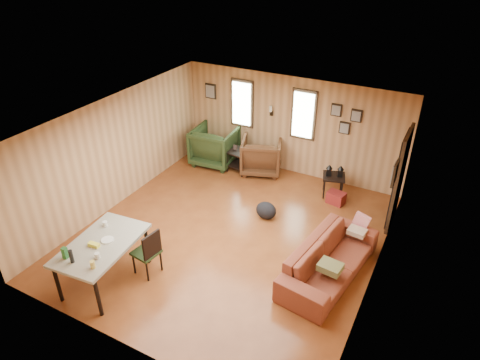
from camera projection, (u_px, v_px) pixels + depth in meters
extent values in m
cube|color=brown|center=(231.00, 235.00, 8.50)|extent=(5.50, 6.00, 0.02)
cube|color=#997C5B|center=(229.00, 122.00, 7.28)|extent=(5.50, 6.00, 0.02)
cube|color=tan|center=(291.00, 126.00, 10.18)|extent=(5.50, 0.02, 2.40)
cube|color=tan|center=(118.00, 286.00, 5.59)|extent=(5.50, 0.02, 2.40)
cube|color=tan|center=(116.00, 151.00, 9.00)|extent=(0.02, 6.00, 2.40)
cube|color=tan|center=(382.00, 224.00, 6.77)|extent=(0.02, 6.00, 2.40)
cube|color=black|center=(242.00, 103.00, 10.50)|extent=(0.60, 0.05, 1.20)
cube|color=#E0F2D1|center=(241.00, 104.00, 10.47)|extent=(0.48, 0.04, 1.06)
cube|color=black|center=(304.00, 115.00, 9.86)|extent=(0.60, 0.05, 1.20)
cube|color=#E0F2D1|center=(303.00, 115.00, 9.83)|extent=(0.48, 0.04, 1.06)
cube|color=black|center=(271.00, 113.00, 10.21)|extent=(0.07, 0.05, 0.12)
cylinder|color=silver|center=(271.00, 109.00, 10.10)|extent=(0.07, 0.07, 0.14)
cube|color=black|center=(399.00, 180.00, 8.38)|extent=(0.06, 1.00, 2.05)
cube|color=black|center=(397.00, 179.00, 8.39)|extent=(0.04, 0.82, 1.90)
cube|color=black|center=(336.00, 110.00, 9.43)|extent=(0.24, 0.04, 0.28)
cube|color=#9E998C|center=(336.00, 110.00, 9.40)|extent=(0.19, 0.02, 0.22)
cube|color=black|center=(356.00, 116.00, 9.27)|extent=(0.24, 0.04, 0.28)
cube|color=#9E998C|center=(356.00, 116.00, 9.25)|extent=(0.19, 0.02, 0.22)
cube|color=black|center=(345.00, 128.00, 9.53)|extent=(0.24, 0.04, 0.28)
cube|color=#9E998C|center=(344.00, 128.00, 9.50)|extent=(0.19, 0.02, 0.22)
cube|color=black|center=(211.00, 91.00, 10.78)|extent=(0.30, 0.04, 0.38)
cube|color=#9E998C|center=(210.00, 92.00, 10.76)|extent=(0.24, 0.02, 0.31)
cube|color=black|center=(395.00, 173.00, 7.18)|extent=(0.04, 0.34, 0.42)
cube|color=#9E998C|center=(393.00, 173.00, 7.20)|extent=(0.02, 0.27, 0.34)
imported|color=brown|center=(330.00, 255.00, 7.29)|extent=(0.99, 2.35, 0.89)
imported|color=#462815|center=(261.00, 154.00, 10.49)|extent=(1.19, 1.15, 0.97)
imported|color=#233417|center=(215.00, 144.00, 10.85)|extent=(1.12, 1.06, 1.07)
cube|color=black|center=(239.00, 152.00, 10.47)|extent=(0.60, 0.56, 0.04)
cube|color=black|center=(239.00, 165.00, 10.66)|extent=(0.55, 0.50, 0.03)
cylinder|color=black|center=(227.00, 162.00, 10.59)|extent=(0.04, 0.04, 0.53)
cylinder|color=black|center=(242.00, 167.00, 10.36)|extent=(0.04, 0.04, 0.53)
cylinder|color=black|center=(237.00, 156.00, 10.86)|extent=(0.04, 0.04, 0.53)
cylinder|color=black|center=(251.00, 161.00, 10.63)|extent=(0.04, 0.04, 0.53)
cube|color=#3F2F2A|center=(235.00, 147.00, 10.49)|extent=(0.10, 0.03, 0.13)
cube|color=#3F2F2A|center=(242.00, 150.00, 10.39)|extent=(0.09, 0.03, 0.12)
cube|color=black|center=(334.00, 177.00, 9.53)|extent=(0.60, 0.60, 0.04)
cylinder|color=black|center=(324.00, 189.00, 9.52)|extent=(0.04, 0.04, 0.48)
cylinder|color=black|center=(342.00, 191.00, 9.46)|extent=(0.04, 0.04, 0.48)
cylinder|color=black|center=(324.00, 181.00, 9.85)|extent=(0.04, 0.04, 0.48)
cylinder|color=black|center=(341.00, 182.00, 9.78)|extent=(0.04, 0.04, 0.48)
cube|color=black|center=(329.00, 172.00, 9.50)|extent=(0.13, 0.13, 0.17)
cone|color=black|center=(329.00, 167.00, 9.43)|extent=(0.18, 0.18, 0.10)
cube|color=black|center=(340.00, 173.00, 9.46)|extent=(0.13, 0.13, 0.17)
cone|color=black|center=(341.00, 168.00, 9.39)|extent=(0.18, 0.18, 0.10)
cube|color=maroon|center=(336.00, 198.00, 9.42)|extent=(0.42, 0.34, 0.27)
ellipsoid|color=black|center=(266.00, 210.00, 8.89)|extent=(0.46, 0.36, 0.38)
cube|color=brown|center=(330.00, 267.00, 6.97)|extent=(0.41, 0.34, 0.12)
cube|color=red|center=(361.00, 221.00, 7.94)|extent=(0.34, 0.12, 0.33)
cube|color=#9C8369|center=(357.00, 232.00, 7.81)|extent=(0.35, 0.28, 0.09)
cube|color=gray|center=(101.00, 245.00, 7.01)|extent=(1.08, 1.65, 0.05)
cylinder|color=black|center=(58.00, 283.00, 6.80)|extent=(0.07, 0.07, 0.75)
cylinder|color=black|center=(98.00, 297.00, 6.53)|extent=(0.07, 0.07, 0.75)
cylinder|color=black|center=(111.00, 235.00, 7.88)|extent=(0.07, 0.07, 0.75)
cylinder|color=black|center=(147.00, 245.00, 7.62)|extent=(0.07, 0.07, 0.75)
cylinder|color=beige|center=(97.00, 256.00, 6.66)|extent=(0.09, 0.09, 0.09)
cylinder|color=beige|center=(105.00, 224.00, 7.38)|extent=(0.09, 0.09, 0.09)
cube|color=#1F5523|center=(65.00, 253.00, 6.63)|extent=(0.08, 0.08, 0.20)
cylinder|color=black|center=(71.00, 256.00, 6.54)|extent=(0.07, 0.07, 0.23)
cylinder|color=#B5A247|center=(93.00, 265.00, 6.46)|extent=(0.08, 0.08, 0.13)
cylinder|color=beige|center=(107.00, 240.00, 7.05)|extent=(0.23, 0.23, 0.02)
cube|color=gold|center=(94.00, 245.00, 6.91)|extent=(0.19, 0.10, 0.06)
cube|color=#233417|center=(146.00, 252.00, 7.36)|extent=(0.46, 0.46, 0.05)
cube|color=black|center=(152.00, 245.00, 7.15)|extent=(0.09, 0.39, 0.45)
cylinder|color=black|center=(134.00, 264.00, 7.44)|extent=(0.04, 0.04, 0.43)
cylinder|color=black|center=(147.00, 271.00, 7.27)|extent=(0.04, 0.04, 0.43)
cylinder|color=black|center=(148.00, 254.00, 7.67)|extent=(0.04, 0.04, 0.43)
cylinder|color=black|center=(161.00, 261.00, 7.50)|extent=(0.04, 0.04, 0.43)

